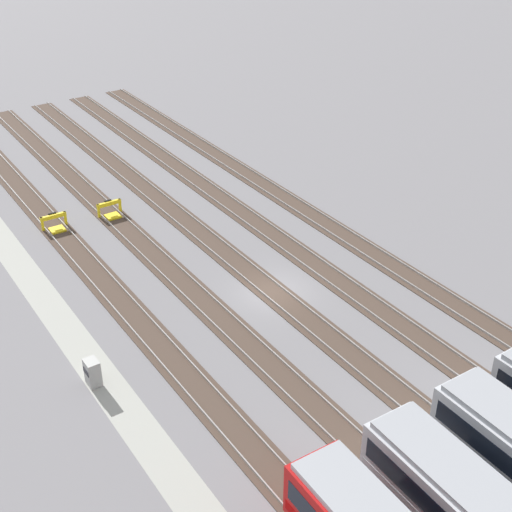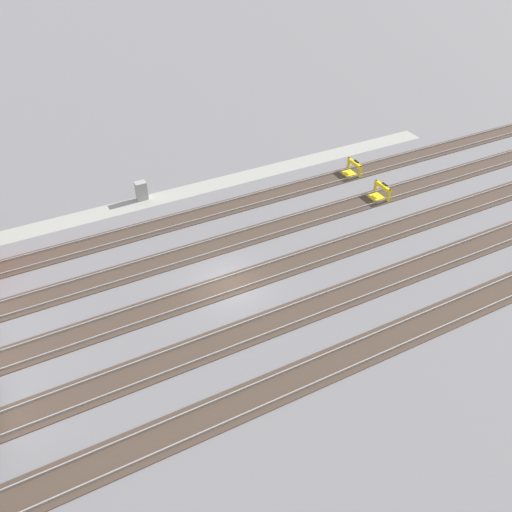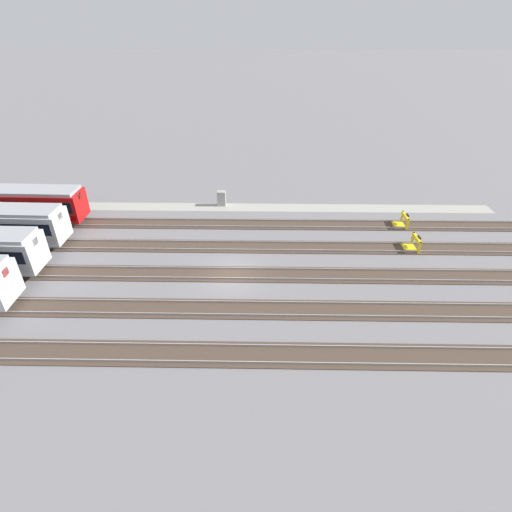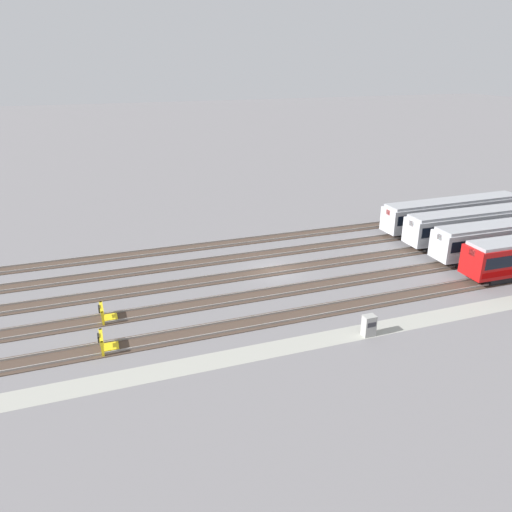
# 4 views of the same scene
# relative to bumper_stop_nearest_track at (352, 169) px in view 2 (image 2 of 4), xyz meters

# --- Properties ---
(ground_plane) EXTENTS (400.00, 400.00, 0.00)m
(ground_plane) POSITION_rel_bumper_stop_nearest_track_xyz_m (16.25, 8.81, -0.51)
(ground_plane) COLOR slate
(service_walkway) EXTENTS (54.00, 2.00, 0.01)m
(service_walkway) POSITION_rel_bumper_stop_nearest_track_xyz_m (16.25, -3.96, -0.51)
(service_walkway) COLOR #9E9E93
(service_walkway) RESTS_ON ground
(rail_track_nearest) EXTENTS (90.00, 2.23, 0.21)m
(rail_track_nearest) POSITION_rel_bumper_stop_nearest_track_xyz_m (16.25, 0.00, -0.47)
(rail_track_nearest) COLOR #47382D
(rail_track_nearest) RESTS_ON ground
(rail_track_near_inner) EXTENTS (90.00, 2.23, 0.21)m
(rail_track_near_inner) POSITION_rel_bumper_stop_nearest_track_xyz_m (16.25, 4.40, -0.47)
(rail_track_near_inner) COLOR #47382D
(rail_track_near_inner) RESTS_ON ground
(rail_track_middle) EXTENTS (90.00, 2.24, 0.21)m
(rail_track_middle) POSITION_rel_bumper_stop_nearest_track_xyz_m (16.25, 8.81, -0.47)
(rail_track_middle) COLOR #47382D
(rail_track_middle) RESTS_ON ground
(rail_track_far_inner) EXTENTS (90.00, 2.23, 0.21)m
(rail_track_far_inner) POSITION_rel_bumper_stop_nearest_track_xyz_m (16.25, 13.21, -0.47)
(rail_track_far_inner) COLOR #47382D
(rail_track_far_inner) RESTS_ON ground
(rail_track_farthest) EXTENTS (90.00, 2.23, 0.21)m
(rail_track_farthest) POSITION_rel_bumper_stop_nearest_track_xyz_m (16.25, 17.61, -0.47)
(rail_track_farthest) COLOR #47382D
(rail_track_farthest) RESTS_ON ground
(bumper_stop_nearest_track) EXTENTS (1.35, 2.00, 1.22)m
(bumper_stop_nearest_track) POSITION_rel_bumper_stop_nearest_track_xyz_m (0.00, 0.00, 0.00)
(bumper_stop_nearest_track) COLOR yellow
(bumper_stop_nearest_track) RESTS_ON ground
(bumper_stop_near_inner_track) EXTENTS (1.34, 2.00, 1.22)m
(bumper_stop_near_inner_track) POSITION_rel_bumper_stop_nearest_track_xyz_m (0.30, 4.40, 0.00)
(bumper_stop_near_inner_track) COLOR yellow
(bumper_stop_near_inner_track) RESTS_ON ground
(electrical_cabinet) EXTENTS (0.90, 0.73, 1.60)m
(electrical_cabinet) POSITION_rel_bumper_stop_nearest_track_xyz_m (18.27, -4.52, 0.29)
(electrical_cabinet) COLOR #9E9E99
(electrical_cabinet) RESTS_ON ground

